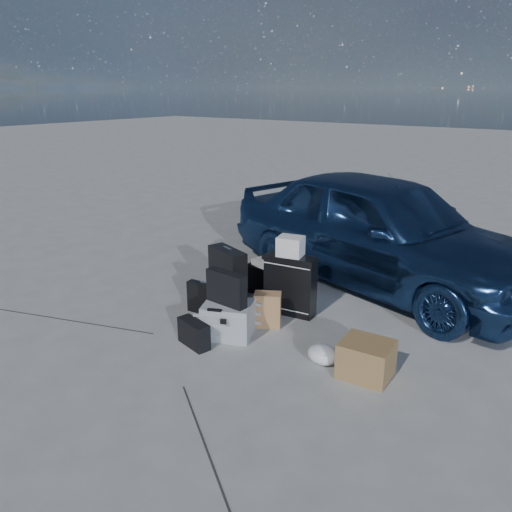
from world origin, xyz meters
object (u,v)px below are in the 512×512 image
(pelican_case, at_px, (228,319))
(duffel_bag, at_px, (275,280))
(suitcase_right, at_px, (290,285))
(cardboard_box, at_px, (366,359))
(briefcase, at_px, (206,299))
(car, at_px, (380,229))
(suitcase_left, at_px, (228,278))

(pelican_case, relative_size, duffel_bag, 0.69)
(suitcase_right, bearing_deg, cardboard_box, -38.05)
(suitcase_right, height_order, duffel_bag, suitcase_right)
(briefcase, bearing_deg, suitcase_right, 31.69)
(car, height_order, pelican_case, car)
(duffel_bag, distance_m, cardboard_box, 1.95)
(car, relative_size, briefcase, 9.20)
(car, height_order, briefcase, car)
(car, distance_m, cardboard_box, 2.32)
(suitcase_left, distance_m, suitcase_right, 0.71)
(briefcase, height_order, suitcase_right, suitcase_right)
(car, height_order, suitcase_right, car)
(suitcase_right, distance_m, duffel_bag, 0.59)
(pelican_case, xyz_separation_m, briefcase, (-0.51, 0.25, 0.00))
(car, relative_size, suitcase_left, 6.03)
(car, distance_m, suitcase_left, 2.02)
(briefcase, xyz_separation_m, suitcase_left, (0.08, 0.29, 0.17))
(pelican_case, bearing_deg, briefcase, 131.01)
(briefcase, bearing_deg, car, 54.68)
(pelican_case, height_order, suitcase_left, suitcase_left)
(car, bearing_deg, pelican_case, 178.91)
(briefcase, bearing_deg, pelican_case, -31.19)
(car, height_order, cardboard_box, car)
(briefcase, distance_m, duffel_bag, 0.96)
(briefcase, height_order, suitcase_left, suitcase_left)
(suitcase_left, bearing_deg, briefcase, -85.77)
(suitcase_left, height_order, cardboard_box, suitcase_left)
(pelican_case, bearing_deg, duffel_bag, 77.46)
(suitcase_left, relative_size, suitcase_right, 1.03)
(briefcase, xyz_separation_m, suitcase_right, (0.73, 0.55, 0.16))
(cardboard_box, bearing_deg, pelican_case, -175.78)
(suitcase_right, bearing_deg, pelican_case, -113.56)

